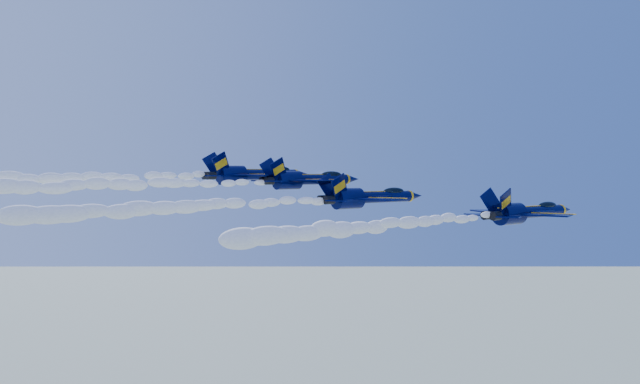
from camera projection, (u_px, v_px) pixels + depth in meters
jet_lead at (527, 212)px, 88.96m from camera, size 19.66×16.13×7.31m
smoke_trail_jet_lead at (381, 225)px, 72.38m from camera, size 39.01×2.19×1.97m
jet_second at (368, 197)px, 88.58m from camera, size 18.97×15.56×7.05m
smoke_trail_jet_second at (188, 207)px, 72.18m from camera, size 39.01×2.11×1.90m
jet_third at (307, 179)px, 90.13m from camera, size 17.18×14.09×6.38m
smoke_trail_jet_third at (123, 185)px, 74.18m from camera, size 39.01×1.91×1.72m
jet_fourth at (253, 174)px, 91.84m from camera, size 17.86×14.65×6.64m
smoke_trail_jet_fourth at (59, 178)px, 75.72m from camera, size 39.01×1.99×1.79m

